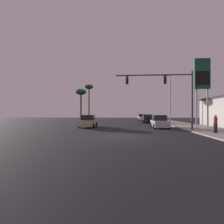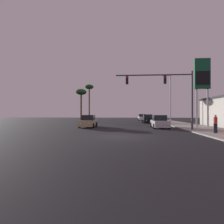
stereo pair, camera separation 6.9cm
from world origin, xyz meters
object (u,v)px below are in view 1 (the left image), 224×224
(car_black, at_px, (148,119))
(car_white, at_px, (142,117))
(traffic_light_mast, at_px, (169,88))
(street_lamp, at_px, (170,96))
(palm_tree_far, at_px, (89,89))
(car_tan, at_px, (88,122))
(car_silver, at_px, (159,122))
(pedestrian_on_sidewalk, at_px, (215,123))
(gas_station_sign, at_px, (202,78))
(palm_tree_mid, at_px, (81,93))

(car_black, xyz_separation_m, car_white, (0.15, 13.03, 0.00))
(traffic_light_mast, xyz_separation_m, street_lamp, (3.51, 13.49, 0.33))
(traffic_light_mast, relative_size, street_lamp, 0.95)
(car_black, distance_m, palm_tree_far, 21.82)
(car_tan, bearing_deg, car_silver, 175.49)
(car_tan, relative_size, car_white, 1.00)
(car_white, height_order, palm_tree_far, palm_tree_far)
(car_black, bearing_deg, street_lamp, 170.44)
(car_black, height_order, traffic_light_mast, traffic_light_mast)
(pedestrian_on_sidewalk, height_order, palm_tree_far, palm_tree_far)
(car_black, distance_m, car_white, 13.03)
(car_silver, distance_m, pedestrian_on_sidewalk, 7.51)
(street_lamp, height_order, gas_station_sign, same)
(traffic_light_mast, distance_m, gas_station_sign, 6.74)
(car_black, relative_size, pedestrian_on_sidewalk, 2.59)
(car_black, bearing_deg, palm_tree_mid, -16.27)
(car_silver, height_order, car_tan, same)
(car_silver, relative_size, car_tan, 1.00)
(car_white, height_order, pedestrian_on_sidewalk, pedestrian_on_sidewalk)
(pedestrian_on_sidewalk, bearing_deg, gas_station_sign, 75.24)
(traffic_light_mast, bearing_deg, car_silver, 96.89)
(street_lamp, xyz_separation_m, pedestrian_on_sidewalk, (-0.13, -16.68, -4.08))
(street_lamp, bearing_deg, palm_tree_far, 140.54)
(pedestrian_on_sidewalk, bearing_deg, street_lamp, 89.57)
(pedestrian_on_sidewalk, relative_size, palm_tree_far, 0.17)
(gas_station_sign, height_order, palm_tree_mid, gas_station_sign)
(car_black, height_order, car_silver, same)
(gas_station_sign, distance_m, pedestrian_on_sidewalk, 9.16)
(car_black, xyz_separation_m, car_tan, (-9.45, -10.37, 0.00))
(car_tan, height_order, palm_tree_mid, palm_tree_mid)
(palm_tree_mid, bearing_deg, car_tan, -72.21)
(street_lamp, relative_size, palm_tree_far, 0.90)
(car_tan, height_order, pedestrian_on_sidewalk, pedestrian_on_sidewalk)
(car_tan, bearing_deg, car_white, -113.49)
(car_white, bearing_deg, palm_tree_far, -6.80)
(pedestrian_on_sidewalk, bearing_deg, palm_tree_mid, 129.60)
(car_silver, xyz_separation_m, car_white, (0.09, 23.95, 0.00))
(street_lamp, distance_m, pedestrian_on_sidewalk, 17.17)
(car_black, distance_m, palm_tree_mid, 15.85)
(gas_station_sign, distance_m, palm_tree_mid, 24.75)
(car_black, relative_size, palm_tree_mid, 0.59)
(car_tan, relative_size, palm_tree_far, 0.43)
(street_lamp, bearing_deg, pedestrian_on_sidewalk, -90.43)
(palm_tree_mid, bearing_deg, palm_tree_far, 91.16)
(gas_station_sign, bearing_deg, palm_tree_far, 129.04)
(car_white, height_order, street_lamp, street_lamp)
(car_white, xyz_separation_m, street_lamp, (3.82, -13.76, 4.36))
(car_silver, height_order, car_white, same)
(traffic_light_mast, distance_m, palm_tree_mid, 23.71)
(car_tan, height_order, gas_station_sign, gas_station_sign)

